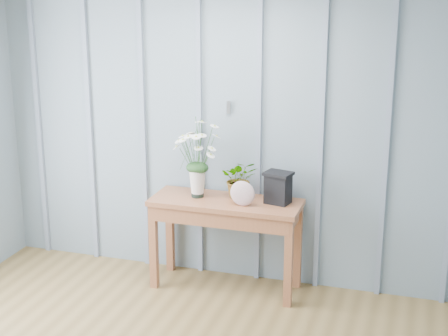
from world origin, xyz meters
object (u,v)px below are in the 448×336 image
(sideboard, at_px, (226,214))
(felt_disc_vessel, at_px, (242,194))
(daisy_vase, at_px, (197,149))
(carved_box, at_px, (278,187))

(sideboard, bearing_deg, felt_disc_vessel, -29.34)
(daisy_vase, distance_m, felt_disc_vessel, 0.51)
(carved_box, bearing_deg, daisy_vase, -176.74)
(felt_disc_vessel, xyz_separation_m, carved_box, (0.25, 0.14, 0.03))
(sideboard, distance_m, daisy_vase, 0.56)
(sideboard, relative_size, daisy_vase, 1.91)
(sideboard, relative_size, carved_box, 4.75)
(felt_disc_vessel, distance_m, carved_box, 0.29)
(felt_disc_vessel, bearing_deg, carved_box, 34.10)
(sideboard, bearing_deg, carved_box, 7.45)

